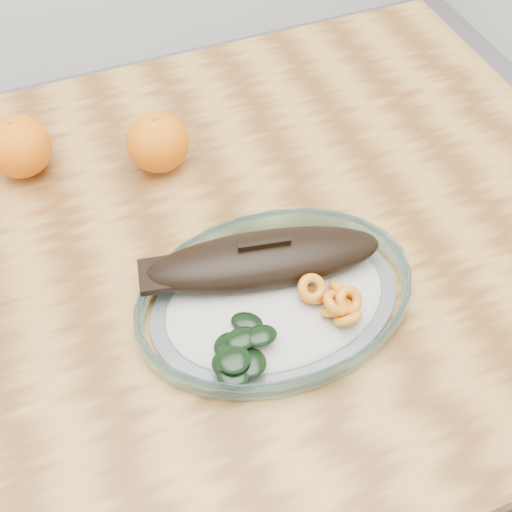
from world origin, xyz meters
name	(u,v)px	position (x,y,z in m)	size (l,w,h in m)	color
ground	(203,475)	(0.00, 0.00, 0.00)	(3.00, 3.00, 0.00)	slate
dining_table	(171,305)	(0.00, 0.00, 0.65)	(1.20, 0.80, 0.75)	brown
plated_meal	(275,294)	(0.10, -0.11, 0.77)	(0.59, 0.58, 0.08)	white
orange_left	(18,147)	(-0.13, 0.22, 0.79)	(0.09, 0.09, 0.09)	#EF5304
orange_right	(158,142)	(0.05, 0.16, 0.79)	(0.08, 0.08, 0.08)	#EF5304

